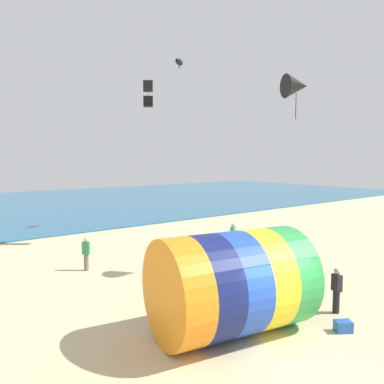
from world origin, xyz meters
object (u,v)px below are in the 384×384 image
object	(u,v)px
cooler_box	(343,326)
giant_inflatable_tube	(232,283)
kite_black_parafoil	(179,62)
kite_black_delta	(296,86)
kite_handler	(337,290)
kite_black_box	(148,94)
bystander_near_water	(86,253)
bystander_mid_beach	(233,236)

from	to	relation	value
cooler_box	giant_inflatable_tube	bearing A→B (deg)	142.38
kite_black_parafoil	kite_black_delta	xyz separation A→B (m)	(-2.85, -13.15, -4.15)
kite_handler	kite_black_box	distance (m)	16.16
kite_handler	cooler_box	distance (m)	1.67
bystander_near_water	cooler_box	world-z (taller)	bystander_near_water
kite_black_delta	cooler_box	world-z (taller)	kite_black_delta
kite_black_delta	cooler_box	bearing A→B (deg)	-127.99
kite_handler	cooler_box	size ratio (longest dim) A/B	3.19
kite_handler	bystander_mid_beach	distance (m)	9.97
giant_inflatable_tube	bystander_near_water	distance (m)	9.38
kite_handler	kite_black_box	world-z (taller)	kite_black_box
bystander_mid_beach	kite_handler	bearing A→B (deg)	-112.47
kite_black_box	kite_black_delta	world-z (taller)	kite_black_box
bystander_near_water	kite_handler	bearing A→B (deg)	-64.36
giant_inflatable_tube	kite_black_box	world-z (taller)	kite_black_box
bystander_near_water	bystander_mid_beach	size ratio (longest dim) A/B	1.04
kite_black_box	cooler_box	world-z (taller)	kite_black_box
bystander_mid_beach	kite_black_delta	bearing A→B (deg)	-102.78
bystander_mid_beach	cooler_box	size ratio (longest dim) A/B	3.15
kite_black_delta	cooler_box	distance (m)	10.70
giant_inflatable_tube	kite_handler	xyz separation A→B (m)	(4.04, -1.24, -0.78)
giant_inflatable_tube	kite_black_delta	distance (m)	10.22
kite_black_box	bystander_near_water	world-z (taller)	kite_black_box
kite_black_box	bystander_near_water	xyz separation A→B (m)	(-5.53, -3.02, -8.78)
kite_handler	bystander_mid_beach	size ratio (longest dim) A/B	1.01
cooler_box	kite_black_box	bearing A→B (deg)	83.47
kite_handler	cooler_box	world-z (taller)	kite_handler
kite_handler	giant_inflatable_tube	bearing A→B (deg)	163.00
bystander_mid_beach	kite_black_box	bearing A→B (deg)	127.61
kite_handler	kite_black_delta	xyz separation A→B (m)	(2.60, 3.88, 8.08)
kite_handler	bystander_near_water	xyz separation A→B (m)	(-5.06, 10.53, 0.02)
kite_black_delta	bystander_near_water	bearing A→B (deg)	139.04
kite_black_box	kite_black_delta	bearing A→B (deg)	-77.59
kite_black_parafoil	giant_inflatable_tube	bearing A→B (deg)	-121.01
kite_black_box	cooler_box	size ratio (longest dim) A/B	3.28
bystander_near_water	bystander_mid_beach	xyz separation A→B (m)	(8.87, -1.32, -0.04)
giant_inflatable_tube	kite_black_parafoil	distance (m)	21.70
giant_inflatable_tube	cooler_box	bearing A→B (deg)	-37.62
kite_handler	kite_black_parafoil	distance (m)	21.67
giant_inflatable_tube	kite_handler	bearing A→B (deg)	-17.00
giant_inflatable_tube	bystander_mid_beach	world-z (taller)	giant_inflatable_tube
kite_black_parafoil	kite_black_delta	world-z (taller)	kite_black_parafoil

